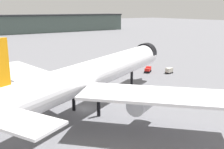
# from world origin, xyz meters

# --- Properties ---
(ground) EXTENTS (900.00, 900.00, 0.00)m
(ground) POSITION_xyz_m (0.00, 0.00, 0.00)
(ground) COLOR slate
(airliner_near_gate) EXTENTS (61.42, 55.24, 17.11)m
(airliner_near_gate) POSITION_xyz_m (1.46, -1.35, 7.53)
(airliner_near_gate) COLOR white
(airliner_near_gate) RESTS_ON ground
(baggage_tug_wing) EXTENTS (3.55, 3.20, 1.85)m
(baggage_tug_wing) POSITION_xyz_m (34.67, 17.34, 0.97)
(baggage_tug_wing) COLOR black
(baggage_tug_wing) RESTS_ON ground
(baggage_cart_trailing) EXTENTS (2.58, 2.18, 1.82)m
(baggage_cart_trailing) POSITION_xyz_m (39.43, 12.24, 0.98)
(baggage_cart_trailing) COLOR black
(baggage_cart_trailing) RESTS_ON ground
(traffic_cone_wingtip) EXTENTS (0.59, 0.59, 0.74)m
(traffic_cone_wingtip) POSITION_xyz_m (10.59, 34.49, 0.37)
(traffic_cone_wingtip) COLOR #F2600C
(traffic_cone_wingtip) RESTS_ON ground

